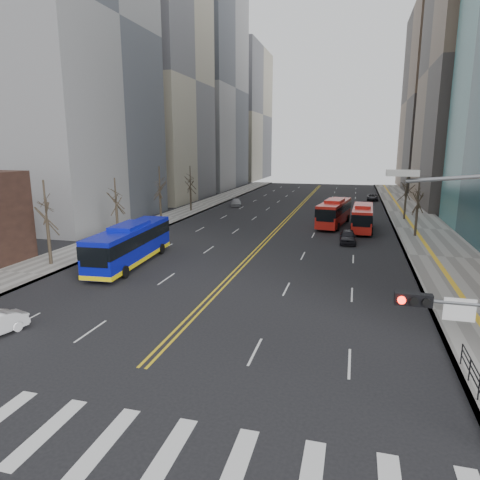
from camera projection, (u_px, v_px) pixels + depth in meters
name	position (u px, v px, depth m)	size (l,w,h in m)	color
ground	(74.00, 438.00, 15.07)	(220.00, 220.00, 0.00)	black
sidewalk_right	(423.00, 229.00, 53.09)	(7.00, 130.00, 0.15)	slate
sidewalk_left	(170.00, 218.00, 61.70)	(5.00, 130.00, 0.15)	slate
crosswalk	(74.00, 438.00, 15.07)	(26.70, 4.00, 0.01)	silver
centerline	(294.00, 212.00, 66.97)	(0.55, 100.00, 0.01)	gold
office_towers	(309.00, 66.00, 74.60)	(83.00, 134.00, 58.00)	gray
pedestrian_railing	(479.00, 385.00, 16.93)	(0.06, 6.06, 1.02)	black
street_trees	(206.00, 194.00, 48.46)	(35.20, 47.20, 7.60)	#32291E
blue_bus	(130.00, 243.00, 37.07)	(3.54, 12.51, 3.59)	#0B13AB
red_bus_near	(334.00, 211.00, 55.44)	(4.10, 11.10, 3.45)	red
red_bus_far	(362.00, 216.00, 52.35)	(2.80, 10.08, 3.21)	red
car_dark_mid	(348.00, 237.00, 45.51)	(1.67, 4.15, 1.41)	black
car_silver	(236.00, 202.00, 74.32)	(1.75, 4.30, 1.25)	gray
car_dark_far	(373.00, 197.00, 82.01)	(2.05, 4.44, 1.23)	black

